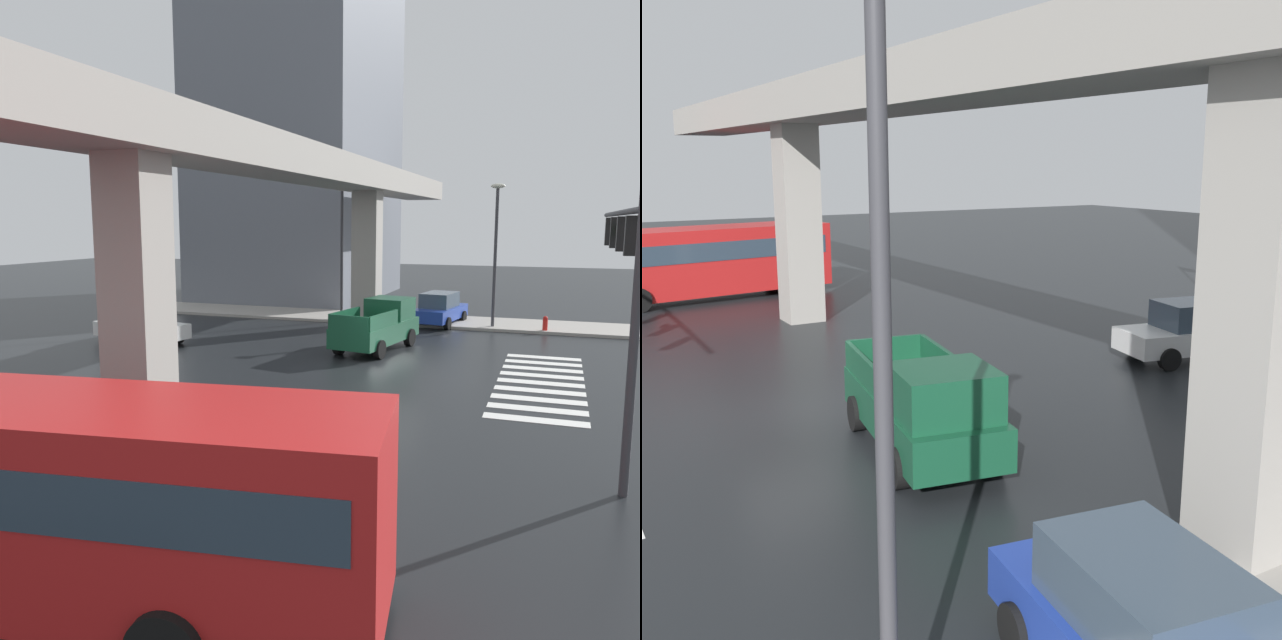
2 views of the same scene
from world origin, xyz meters
TOP-DOWN VIEW (x-y plane):
  - ground_plane at (0.00, 0.00)m, footprint 120.00×120.00m
  - crosswalk_stripes at (-0.00, -5.37)m, footprint 9.35×2.80m
  - elevated_overpass at (0.00, 3.55)m, footprint 48.94×2.47m
  - sidewalk_east at (12.09, 2.00)m, footprint 4.00×36.00m
  - pickup_truck at (3.91, 1.32)m, footprint 5.35×2.73m
  - city_bus at (-15.89, 1.42)m, footprint 4.05×11.05m
  - sedan_blue at (11.31, 0.02)m, footprint 4.52×2.45m
  - sedan_white at (1.39, 11.54)m, footprint 2.57×4.56m
  - traffic_signal_mast at (-5.32, -7.18)m, footprint 10.89×0.32m
  - street_lamp_near_corner at (10.89, -2.74)m, footprint 0.44×0.70m
  - street_lamp_mid_block at (10.89, 5.31)m, footprint 0.44×0.70m
  - street_lamp_far_north at (10.89, 17.14)m, footprint 0.44×0.70m
  - fire_hydrant at (10.49, -5.26)m, footprint 0.24×0.24m
  - flagpole at (1.97, 14.06)m, footprint 1.16×0.12m

SIDE VIEW (x-z plane):
  - ground_plane at x=0.00m, z-range 0.00..0.00m
  - crosswalk_stripes at x=0.00m, z-range 0.00..0.01m
  - sidewalk_east at x=12.09m, z-range 0.00..0.15m
  - fire_hydrant at x=10.49m, z-range 0.01..0.86m
  - sedan_blue at x=11.31m, z-range -0.01..1.71m
  - sedan_white at x=1.39m, z-range -0.01..1.71m
  - pickup_truck at x=3.91m, z-range -0.05..2.03m
  - city_bus at x=-15.89m, z-range 0.23..3.22m
  - street_lamp_near_corner at x=10.89m, z-range 0.94..8.18m
  - street_lamp_mid_block at x=10.89m, z-range 0.94..8.18m
  - street_lamp_far_north at x=10.89m, z-range 0.94..8.18m
  - traffic_signal_mast at x=-5.32m, z-range 1.57..7.77m
  - flagpole at x=1.97m, z-range 0.79..10.69m
  - elevated_overpass at x=0.00m, z-range 2.90..11.04m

